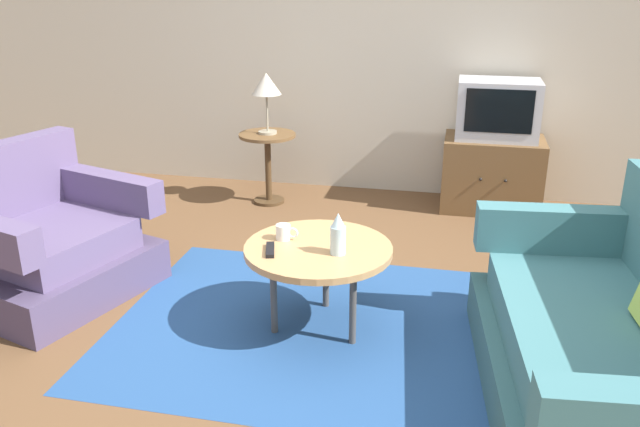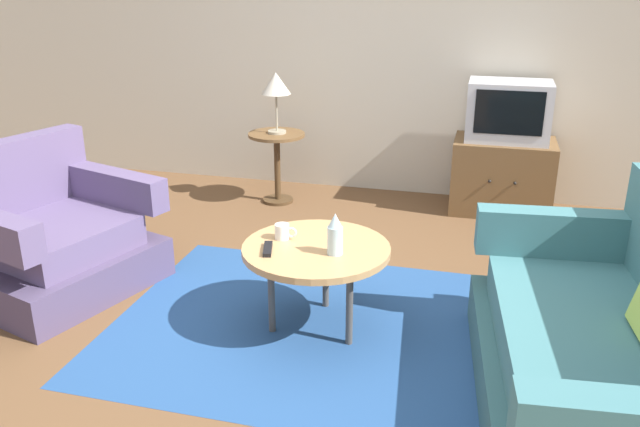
# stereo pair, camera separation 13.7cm
# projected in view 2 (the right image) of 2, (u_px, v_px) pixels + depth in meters

# --- Properties ---
(ground_plane) EXTENTS (16.00, 16.00, 0.00)m
(ground_plane) POSITION_uv_depth(u_px,v_px,m) (294.00, 328.00, 3.47)
(ground_plane) COLOR brown
(back_wall) EXTENTS (9.00, 0.12, 2.70)m
(back_wall) POSITION_uv_depth(u_px,v_px,m) (381.00, 27.00, 5.24)
(back_wall) COLOR #BCB29E
(back_wall) RESTS_ON ground
(area_rug) EXTENTS (2.15, 1.70, 0.00)m
(area_rug) POSITION_uv_depth(u_px,v_px,m) (316.00, 326.00, 3.48)
(area_rug) COLOR navy
(area_rug) RESTS_ON ground
(armchair) EXTENTS (1.12, 1.20, 0.85)m
(armchair) POSITION_uv_depth(u_px,v_px,m) (52.00, 240.00, 3.83)
(armchair) COLOR #4B3E5C
(armchair) RESTS_ON ground
(couch) EXTENTS (1.02, 1.77, 0.90)m
(couch) POSITION_uv_depth(u_px,v_px,m) (607.00, 360.00, 2.65)
(couch) COLOR #325C60
(couch) RESTS_ON ground
(coffee_table) EXTENTS (0.76, 0.76, 0.47)m
(coffee_table) POSITION_uv_depth(u_px,v_px,m) (316.00, 253.00, 3.33)
(coffee_table) COLOR tan
(coffee_table) RESTS_ON ground
(side_table) EXTENTS (0.45, 0.45, 0.57)m
(side_table) POSITION_uv_depth(u_px,v_px,m) (277.00, 153.00, 5.21)
(side_table) COLOR brown
(side_table) RESTS_ON ground
(tv_stand) EXTENTS (0.76, 0.52, 0.57)m
(tv_stand) POSITION_uv_depth(u_px,v_px,m) (502.00, 176.00, 5.06)
(tv_stand) COLOR brown
(tv_stand) RESTS_ON ground
(television) EXTENTS (0.61, 0.41, 0.44)m
(television) POSITION_uv_depth(u_px,v_px,m) (508.00, 111.00, 4.89)
(television) COLOR #B7B7BC
(television) RESTS_ON tv_stand
(table_lamp) EXTENTS (0.23, 0.23, 0.48)m
(table_lamp) POSITION_uv_depth(u_px,v_px,m) (276.00, 86.00, 5.03)
(table_lamp) COLOR #9E937A
(table_lamp) RESTS_ON side_table
(vase) EXTENTS (0.08, 0.08, 0.21)m
(vase) POSITION_uv_depth(u_px,v_px,m) (335.00, 235.00, 3.19)
(vase) COLOR silver
(vase) RESTS_ON coffee_table
(mug) EXTENTS (0.12, 0.08, 0.08)m
(mug) POSITION_uv_depth(u_px,v_px,m) (283.00, 232.00, 3.39)
(mug) COLOR white
(mug) RESTS_ON coffee_table
(tv_remote_dark) EXTENTS (0.08, 0.17, 0.02)m
(tv_remote_dark) POSITION_uv_depth(u_px,v_px,m) (268.00, 249.00, 3.26)
(tv_remote_dark) COLOR black
(tv_remote_dark) RESTS_ON coffee_table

